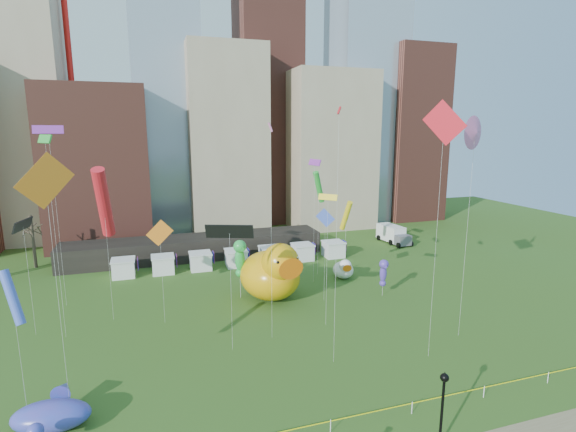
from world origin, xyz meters
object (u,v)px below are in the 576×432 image
object	(u,v)px
seahorse_purple	(384,271)
box_truck	(393,234)
big_duck	(272,272)
seahorse_green	(240,255)
lamppost	(443,401)
small_duck	(344,269)
whale_inflatable	(52,414)

from	to	relation	value
seahorse_purple	box_truck	size ratio (longest dim) A/B	0.63
big_duck	box_truck	distance (m)	32.28
seahorse_purple	big_duck	bearing A→B (deg)	-175.97
seahorse_green	lamppost	size ratio (longest dim) A/B	1.37
small_duck	lamppost	size ratio (longest dim) A/B	0.76
big_duck	seahorse_green	size ratio (longest dim) A/B	1.42
big_duck	seahorse_purple	bearing A→B (deg)	-26.02
big_duck	whale_inflatable	bearing A→B (deg)	-152.64
seahorse_purple	lamppost	distance (m)	24.56
seahorse_green	box_truck	bearing A→B (deg)	26.89
seahorse_purple	seahorse_green	bearing A→B (deg)	-178.68
big_duck	lamppost	size ratio (longest dim) A/B	1.96
big_duck	small_duck	world-z (taller)	big_duck
small_duck	seahorse_green	bearing A→B (deg)	-160.44
whale_inflatable	lamppost	world-z (taller)	lamppost
big_duck	lamppost	bearing A→B (deg)	-95.55
big_duck	small_duck	bearing A→B (deg)	7.42
whale_inflatable	box_truck	distance (m)	57.66
seahorse_purple	whale_inflatable	xyz separation A→B (m)	(-32.00, -13.61, -2.08)
seahorse_green	lamppost	xyz separation A→B (m)	(6.67, -27.24, -2.01)
seahorse_green	whale_inflatable	size ratio (longest dim) A/B	1.09
seahorse_purple	box_truck	xyz separation A→B (m)	(14.06, 21.08, -1.57)
big_duck	box_truck	xyz separation A→B (m)	(26.62, 18.18, -1.73)
small_duck	seahorse_green	distance (m)	14.80
big_duck	small_duck	size ratio (longest dim) A/B	2.56
lamppost	box_truck	xyz separation A→B (m)	(23.27, 43.85, -1.57)
whale_inflatable	lamppost	distance (m)	24.65
box_truck	seahorse_green	bearing A→B (deg)	-156.01
seahorse_purple	box_truck	bearing A→B (deg)	73.36
box_truck	small_duck	bearing A→B (deg)	-143.23
seahorse_green	whale_inflatable	bearing A→B (deg)	-133.84
lamppost	box_truck	bearing A→B (deg)	62.05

